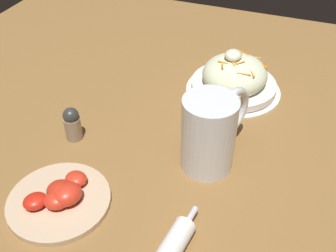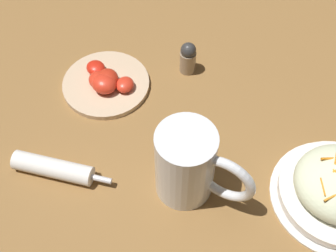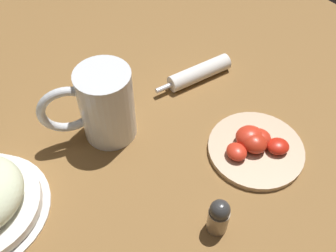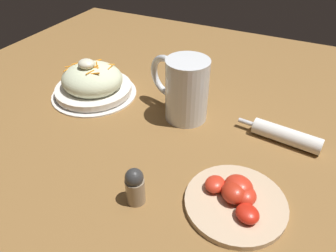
{
  "view_description": "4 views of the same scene",
  "coord_description": "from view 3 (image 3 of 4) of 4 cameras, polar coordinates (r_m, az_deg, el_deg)",
  "views": [
    {
      "loc": [
        0.55,
        0.23,
        0.54
      ],
      "look_at": [
        0.03,
        0.03,
        0.09
      ],
      "focal_mm": 43.22,
      "sensor_mm": 36.0,
      "label": 1
    },
    {
      "loc": [
        -0.01,
        0.48,
        0.7
      ],
      "look_at": [
        0.05,
        0.02,
        0.06
      ],
      "focal_mm": 48.55,
      "sensor_mm": 36.0,
      "label": 2
    },
    {
      "loc": [
        -0.2,
        -0.34,
        0.58
      ],
      "look_at": [
        0.06,
        -0.01,
        0.09
      ],
      "focal_mm": 41.47,
      "sensor_mm": 36.0,
      "label": 3
    },
    {
      "loc": [
        0.24,
        -0.47,
        0.44
      ],
      "look_at": [
        0.02,
        -0.02,
        0.06
      ],
      "focal_mm": 33.73,
      "sensor_mm": 36.0,
      "label": 4
    }
  ],
  "objects": [
    {
      "name": "salt_shaker",
      "position": [
        0.61,
        7.45,
        -13.03
      ],
      "size": [
        0.03,
        0.03,
        0.07
      ],
      "color": "gray",
      "rests_on": "ground_plane"
    },
    {
      "name": "napkin_roll",
      "position": [
        0.84,
        4.55,
        7.8
      ],
      "size": [
        0.18,
        0.05,
        0.03
      ],
      "color": "white",
      "rests_on": "ground_plane"
    },
    {
      "name": "tomato_plate",
      "position": [
        0.72,
        12.69,
        -2.89
      ],
      "size": [
        0.18,
        0.18,
        0.04
      ],
      "color": "#D1B28E",
      "rests_on": "ground_plane"
    },
    {
      "name": "ground_plane",
      "position": [
        0.7,
        -4.45,
        -6.18
      ],
      "size": [
        1.43,
        1.43,
        0.0
      ],
      "primitive_type": "plane",
      "color": "olive"
    },
    {
      "name": "beer_mug",
      "position": [
        0.71,
        -9.3,
        2.6
      ],
      "size": [
        0.16,
        0.1,
        0.15
      ],
      "color": "white",
      "rests_on": "ground_plane"
    }
  ]
}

